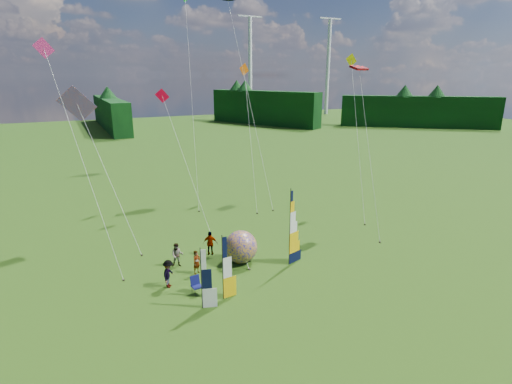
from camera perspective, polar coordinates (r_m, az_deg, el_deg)
name	(u,v)px	position (r m, az deg, el deg)	size (l,w,h in m)	color
ground	(300,295)	(24.79, 6.36, -14.40)	(220.00, 220.00, 0.00)	#3D5912
treeline_ring	(303,233)	(23.01, 6.67, -5.80)	(210.00, 210.00, 8.00)	black
turbine_left	(328,68)	(139.33, 10.24, 17.07)	(8.00, 1.20, 30.00)	silver
turbine_right	(250,67)	(132.59, -0.84, 17.37)	(8.00, 1.20, 30.00)	silver
feather_banner_main	(290,229)	(27.14, 4.85, -5.27)	(1.43, 0.10, 5.32)	black
side_banner_left	(223,269)	(23.40, -4.77, -10.87)	(1.07, 0.10, 3.90)	#E9B407
side_banner_far	(201,280)	(22.74, -7.80, -12.29)	(1.05, 0.10, 3.58)	white
bol_inflatable	(241,247)	(28.05, -2.17, -7.83)	(2.30, 2.30, 2.30)	#0C0D86
spectator_a	(197,262)	(26.94, -8.49, -9.88)	(0.59, 0.39, 1.61)	#66594C
spectator_b	(177,255)	(28.07, -11.20, -8.82)	(0.82, 0.40, 1.69)	#66594C
spectator_c	(168,274)	(25.62, -12.39, -11.33)	(1.15, 0.43, 1.79)	#66594C
spectator_d	(210,243)	(29.38, -6.53, -7.28)	(1.06, 0.43, 1.82)	#66594C
camp_chair	(197,285)	(24.76, -8.45, -13.07)	(0.63, 0.63, 1.09)	#0D1049
kite_whale	(248,89)	(42.50, -1.09, 14.57)	(4.02, 15.87, 22.63)	black
kite_rainbow_delta	(107,163)	(31.54, -20.52, 3.96)	(7.47, 11.18, 12.85)	red
kite_parafoil	(370,140)	(34.01, 15.97, 7.14)	(5.96, 10.29, 15.11)	#D60008
small_kite_red	(185,154)	(35.74, -10.16, 5.34)	(3.48, 11.22, 11.93)	#EB0026
small_kite_orange	(250,131)	(40.73, -0.82, 8.64)	(5.07, 11.14, 14.35)	#FF5F0A
small_kite_yellow	(358,132)	(38.48, 14.38, 8.27)	(5.60, 9.71, 15.12)	#E3CC03
small_kite_pink	(82,155)	(28.08, -23.58, 4.93)	(5.00, 8.93, 15.46)	#E02782
small_kite_green	(191,92)	(41.89, -9.21, 13.96)	(5.07, 12.43, 22.07)	#0F9A22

